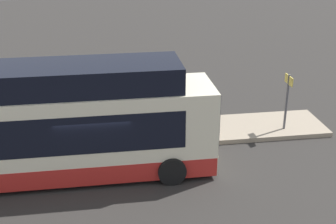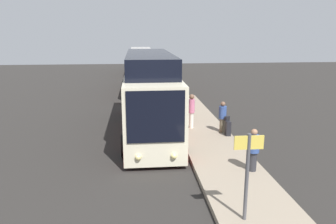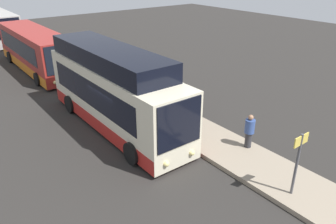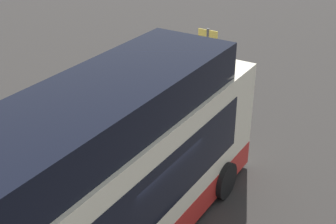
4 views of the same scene
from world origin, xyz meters
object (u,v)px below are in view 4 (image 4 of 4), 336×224
object	(u,v)px
passenger_waiting	(130,91)
suitcase	(34,158)
bus_lead	(97,193)
sign_post	(207,52)
passenger_boarding	(20,153)
passenger_with_bags	(31,182)

from	to	relation	value
passenger_waiting	suitcase	size ratio (longest dim) A/B	1.67
bus_lead	sign_post	world-z (taller)	bus_lead
passenger_boarding	sign_post	distance (m)	8.09
passenger_with_bags	passenger_boarding	bearing A→B (deg)	-55.74
passenger_boarding	passenger_with_bags	world-z (taller)	passenger_with_bags
passenger_boarding	passenger_with_bags	size ratio (longest dim) A/B	0.87
bus_lead	passenger_with_bags	bearing A→B (deg)	86.13
passenger_waiting	sign_post	xyz separation A→B (m)	(3.14, -1.33, 0.70)
passenger_waiting	passenger_with_bags	world-z (taller)	passenger_with_bags
passenger_boarding	suitcase	distance (m)	0.74
passenger_boarding	passenger_waiting	world-z (taller)	passenger_waiting
passenger_waiting	suitcase	world-z (taller)	passenger_waiting
suitcase	sign_post	world-z (taller)	sign_post
passenger_boarding	passenger_waiting	xyz separation A→B (m)	(4.78, -0.13, -0.01)
passenger_boarding	suitcase	world-z (taller)	passenger_boarding
passenger_waiting	passenger_boarding	bearing A→B (deg)	-110.03
passenger_boarding	passenger_waiting	bearing A→B (deg)	50.59
bus_lead	sign_post	bearing A→B (deg)	13.58
passenger_boarding	suitcase	bearing A→B (deg)	66.78
bus_lead	passenger_waiting	distance (m)	6.91
bus_lead	suitcase	world-z (taller)	bus_lead
bus_lead	passenger_boarding	xyz separation A→B (m)	(1.11, 3.65, -0.82)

